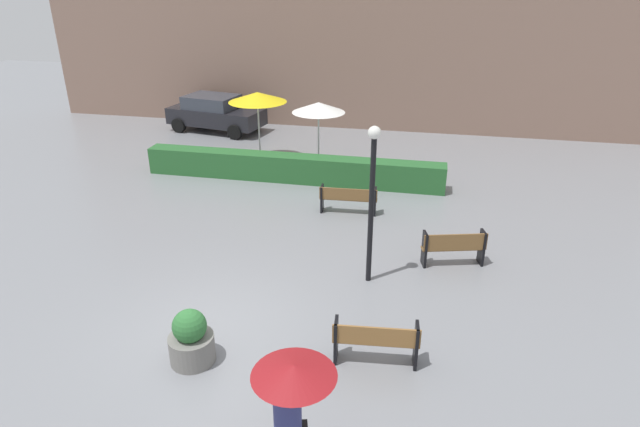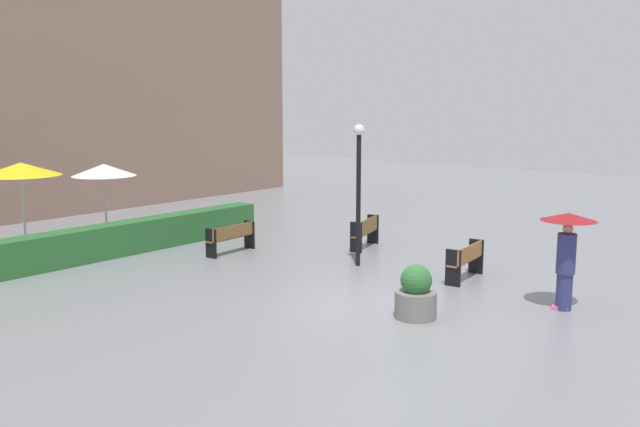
% 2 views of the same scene
% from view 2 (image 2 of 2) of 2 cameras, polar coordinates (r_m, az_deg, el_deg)
% --- Properties ---
extents(ground_plane, '(60.00, 60.00, 0.00)m').
position_cam_2_polar(ground_plane, '(14.39, 4.71, -7.84)').
color(ground_plane, gray).
extents(bench_far_right, '(1.55, 0.72, 0.88)m').
position_cam_2_polar(bench_far_right, '(20.01, 3.85, -1.43)').
color(bench_far_right, brown).
rests_on(bench_far_right, ground).
extents(bench_back_row, '(1.71, 0.46, 0.81)m').
position_cam_2_polar(bench_back_row, '(19.43, -7.37, -1.89)').
color(bench_back_row, brown).
rests_on(bench_back_row, ground).
extents(bench_near_right, '(1.59, 0.51, 0.87)m').
position_cam_2_polar(bench_near_right, '(16.78, 12.11, -3.72)').
color(bench_near_right, olive).
rests_on(bench_near_right, ground).
extents(pedestrian_with_umbrella, '(1.13, 1.13, 2.00)m').
position_cam_2_polar(pedestrian_with_umbrella, '(14.80, 19.89, -2.38)').
color(pedestrian_with_umbrella, navy).
rests_on(pedestrian_with_umbrella, ground).
extents(planter_pot, '(0.83, 0.83, 1.07)m').
position_cam_2_polar(planter_pot, '(13.71, 7.99, -6.74)').
color(planter_pot, slate).
rests_on(planter_pot, ground).
extents(lamp_post, '(0.28, 0.28, 3.67)m').
position_cam_2_polar(lamp_post, '(17.56, 3.24, 2.87)').
color(lamp_post, black).
rests_on(lamp_post, ground).
extents(patio_umbrella_yellow, '(2.10, 2.10, 2.62)m').
position_cam_2_polar(patio_umbrella_yellow, '(20.11, -23.66, 3.40)').
color(patio_umbrella_yellow, silver).
rests_on(patio_umbrella_yellow, ground).
extents(patio_umbrella_white, '(1.85, 1.85, 2.44)m').
position_cam_2_polar(patio_umbrella_white, '(20.97, -17.57, 3.47)').
color(patio_umbrella_white, silver).
rests_on(patio_umbrella_white, ground).
extents(hedge_strip, '(10.23, 0.70, 0.90)m').
position_cam_2_polar(hedge_strip, '(19.79, -16.75, -2.11)').
color(hedge_strip, '#28602D').
rests_on(hedge_strip, ground).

